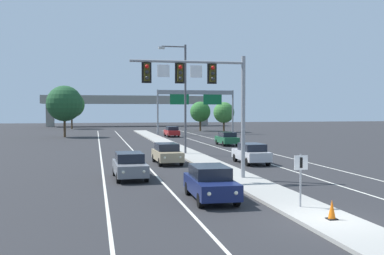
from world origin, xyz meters
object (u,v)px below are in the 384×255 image
Objects in this scene: car_oncoming_grey at (130,165)px; tree_far_left_a at (72,105)px; tree_far_left_c at (64,103)px; car_oncoming_tan at (167,153)px; highway_sign_gantry at (196,98)px; tree_far_right_a at (224,113)px; car_receding_silver at (251,153)px; overhead_signal_mast at (204,88)px; street_lamp_median at (183,92)px; car_receding_red at (172,131)px; median_sign_post at (301,173)px; traffic_cone_median_nose at (332,210)px; tree_far_right_c at (200,112)px; car_oncoming_navy at (210,182)px.

car_oncoming_grey is 0.56× the size of tree_far_left_a.
car_oncoming_tan is at bearing -74.75° from tree_far_left_c.
tree_far_right_a is at bearing 41.50° from highway_sign_gantry.
tree_far_right_a reaches higher than car_oncoming_tan.
car_oncoming_grey is 1.01× the size of car_receding_silver.
car_receding_silver is at bearing -96.68° from highway_sign_gantry.
highway_sign_gantry reaches higher than car_oncoming_grey.
tree_far_left_c is (-6.56, 43.53, 4.30)m from car_oncoming_grey.
overhead_signal_mast reaches higher than car_receding_silver.
street_lamp_median is 1.28× the size of tree_far_left_c.
tree_far_left_a is 35.17m from tree_far_right_a.
car_receding_silver is (3.89, -7.76, -4.97)m from street_lamp_median.
car_receding_silver is 35.43m from car_receding_red.
highway_sign_gantry is (8.34, 57.33, 4.58)m from median_sign_post.
traffic_cone_median_nose is 0.13× the size of tree_far_right_c.
median_sign_post is 0.49× the size of car_oncoming_tan.
car_receding_silver is 0.80× the size of tree_far_right_a.
traffic_cone_median_nose is 72.03m from tree_far_right_c.
car_receding_red is (6.32, 48.44, 0.00)m from car_oncoming_navy.
car_oncoming_tan is 6.53m from car_receding_silver.
tree_far_right_c is 1.03× the size of tree_far_right_a.
car_receding_silver is 41.44m from tree_far_left_c.
median_sign_post is 64.94m from tree_far_right_a.
street_lamp_median is 28.34m from car_receding_red.
car_oncoming_navy is 51.95m from tree_far_left_c.
traffic_cone_median_nose is 67.12m from tree_far_right_a.
tree_far_right_c is (8.29, 52.89, 2.95)m from car_receding_silver.
overhead_signal_mast is 1.60× the size of car_oncoming_grey.
street_lamp_median is 42.45m from tree_far_right_a.
street_lamp_median is 2.23× the size of car_receding_silver.
car_oncoming_navy is 67.63m from tree_far_right_c.
car_receding_red is 53.64m from traffic_cone_median_nose.
tree_far_left_a is at bearing 90.80° from tree_far_left_c.
street_lamp_median reaches higher than overhead_signal_mast.
car_oncoming_tan and car_receding_red have the same top height.
median_sign_post is 0.49× the size of car_oncoming_navy.
car_oncoming_tan is at bearing 168.49° from car_receding_silver.
highway_sign_gantry is at bearing 82.20° from traffic_cone_median_nose.
highway_sign_gantry is 1.66× the size of tree_far_left_a.
car_oncoming_grey is at bearing 113.54° from car_oncoming_navy.
tree_far_right_c is at bearing -31.39° from tree_far_left_a.
tree_far_right_a reaches higher than traffic_cone_median_nose.
car_oncoming_tan is (-0.81, 8.89, -4.66)m from overhead_signal_mast.
tree_far_right_a is at bearing 76.38° from car_receding_silver.
overhead_signal_mast is 1.60× the size of car_oncoming_tan.
car_receding_red is 16.80m from tree_far_left_c.
tree_far_left_c reaches higher than car_oncoming_grey.
car_receding_red is at bearing -63.28° from tree_far_left_a.
car_oncoming_tan is at bearing -81.18° from tree_far_left_a.
car_oncoming_grey is at bearing -81.43° from tree_far_left_c.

